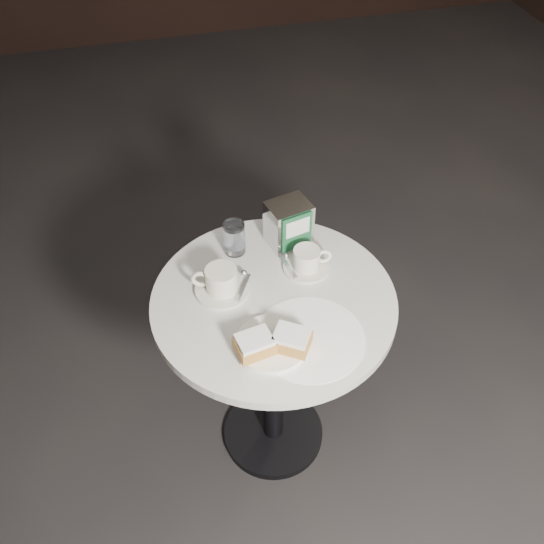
{
  "coord_description": "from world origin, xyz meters",
  "views": [
    {
      "loc": [
        -0.29,
        -1.12,
        2.01
      ],
      "look_at": [
        0.0,
        0.02,
        0.83
      ],
      "focal_mm": 40.0,
      "sensor_mm": 36.0,
      "label": 1
    }
  ],
  "objects_px": {
    "coffee_cup_left": "(221,282)",
    "beignet_plate": "(272,343)",
    "water_glass_right": "(290,225)",
    "cafe_table": "(274,342)",
    "water_glass_left": "(234,238)",
    "napkin_dispenser": "(289,224)",
    "coffee_cup_right": "(307,261)"
  },
  "relations": [
    {
      "from": "water_glass_right",
      "to": "napkin_dispenser",
      "type": "distance_m",
      "value": 0.02
    },
    {
      "from": "coffee_cup_left",
      "to": "water_glass_right",
      "type": "xyz_separation_m",
      "value": [
        0.25,
        0.17,
        0.02
      ]
    },
    {
      "from": "beignet_plate",
      "to": "coffee_cup_left",
      "type": "distance_m",
      "value": 0.25
    },
    {
      "from": "beignet_plate",
      "to": "napkin_dispenser",
      "type": "bearing_deg",
      "value": 68.92
    },
    {
      "from": "coffee_cup_left",
      "to": "coffee_cup_right",
      "type": "bearing_deg",
      "value": 20.87
    },
    {
      "from": "napkin_dispenser",
      "to": "coffee_cup_right",
      "type": "bearing_deg",
      "value": -93.74
    },
    {
      "from": "water_glass_left",
      "to": "water_glass_right",
      "type": "bearing_deg",
      "value": 3.46
    },
    {
      "from": "cafe_table",
      "to": "water_glass_left",
      "type": "distance_m",
      "value": 0.34
    },
    {
      "from": "cafe_table",
      "to": "beignet_plate",
      "type": "distance_m",
      "value": 0.29
    },
    {
      "from": "coffee_cup_right",
      "to": "napkin_dispenser",
      "type": "distance_m",
      "value": 0.14
    },
    {
      "from": "coffee_cup_right",
      "to": "water_glass_left",
      "type": "distance_m",
      "value": 0.23
    },
    {
      "from": "coffee_cup_left",
      "to": "napkin_dispenser",
      "type": "distance_m",
      "value": 0.29
    },
    {
      "from": "cafe_table",
      "to": "coffee_cup_left",
      "type": "height_order",
      "value": "coffee_cup_left"
    },
    {
      "from": "coffee_cup_left",
      "to": "napkin_dispenser",
      "type": "relative_size",
      "value": 1.32
    },
    {
      "from": "cafe_table",
      "to": "water_glass_right",
      "type": "height_order",
      "value": "water_glass_right"
    },
    {
      "from": "beignet_plate",
      "to": "cafe_table",
      "type": "bearing_deg",
      "value": 74.39
    },
    {
      "from": "water_glass_left",
      "to": "coffee_cup_left",
      "type": "bearing_deg",
      "value": -114.8
    },
    {
      "from": "coffee_cup_left",
      "to": "water_glass_right",
      "type": "height_order",
      "value": "water_glass_right"
    },
    {
      "from": "water_glass_left",
      "to": "water_glass_right",
      "type": "relative_size",
      "value": 0.88
    },
    {
      "from": "coffee_cup_left",
      "to": "beignet_plate",
      "type": "bearing_deg",
      "value": -54.79
    },
    {
      "from": "cafe_table",
      "to": "napkin_dispenser",
      "type": "bearing_deg",
      "value": 64.88
    },
    {
      "from": "water_glass_right",
      "to": "napkin_dispenser",
      "type": "relative_size",
      "value": 0.82
    },
    {
      "from": "beignet_plate",
      "to": "coffee_cup_left",
      "type": "xyz_separation_m",
      "value": [
        -0.09,
        0.24,
        0.01
      ]
    },
    {
      "from": "water_glass_left",
      "to": "water_glass_right",
      "type": "xyz_separation_m",
      "value": [
        0.18,
        0.01,
        0.01
      ]
    },
    {
      "from": "coffee_cup_right",
      "to": "cafe_table",
      "type": "bearing_deg",
      "value": -138.4
    },
    {
      "from": "water_glass_left",
      "to": "napkin_dispenser",
      "type": "height_order",
      "value": "napkin_dispenser"
    },
    {
      "from": "coffee_cup_left",
      "to": "water_glass_left",
      "type": "height_order",
      "value": "water_glass_left"
    },
    {
      "from": "cafe_table",
      "to": "water_glass_right",
      "type": "bearing_deg",
      "value": 64.42
    },
    {
      "from": "beignet_plate",
      "to": "water_glass_right",
      "type": "relative_size",
      "value": 1.81
    },
    {
      "from": "cafe_table",
      "to": "water_glass_right",
      "type": "xyz_separation_m",
      "value": [
        0.11,
        0.23,
        0.26
      ]
    },
    {
      "from": "coffee_cup_left",
      "to": "water_glass_left",
      "type": "distance_m",
      "value": 0.17
    },
    {
      "from": "coffee_cup_left",
      "to": "water_glass_left",
      "type": "relative_size",
      "value": 1.82
    }
  ]
}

